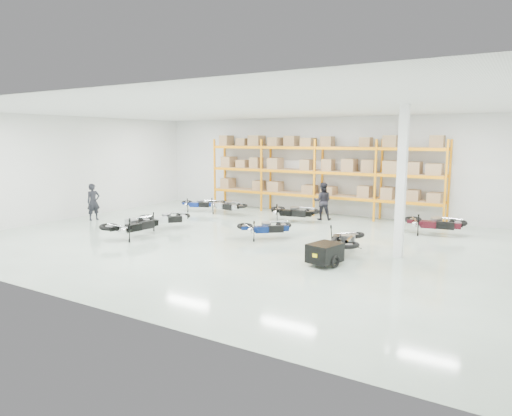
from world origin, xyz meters
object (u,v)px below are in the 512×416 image
Objects in this scene: moto_silver_left at (165,215)px; person_back at (322,201)px; moto_back_a at (199,201)px; person_left at (93,202)px; moto_black_far_left at (132,221)px; moto_back_b at (227,203)px; trailer at (325,253)px; moto_back_c at (293,209)px; moto_blue_centre at (265,224)px; moto_touring_right at (345,236)px; moto_back_d at (435,220)px.

person_back is (4.54, 5.03, 0.29)m from moto_silver_left.
moto_back_a is 4.93m from person_left.
moto_black_far_left is 6.01m from moto_back_b.
person_left is (-11.46, 1.58, 0.43)m from trailer.
moto_back_c reaches higher than moto_back_b.
moto_back_a reaches higher than trailer.
moto_back_a is at bearing -26.69° from moto_silver_left.
moto_blue_centre is at bearing -114.55° from moto_back_b.
moto_black_far_left reaches higher than trailer.
moto_black_far_left is (-4.11, -2.35, 0.08)m from moto_blue_centre.
moto_touring_right reaches higher than moto_blue_centre.
moto_back_a is at bearing 81.28° from moto_back_c.
moto_touring_right reaches higher than moto_back_a.
moto_back_d reaches higher than moto_back_c.
moto_touring_right is at bearing -103.44° from moto_back_b.
moto_back_a is (-1.74, 6.01, -0.11)m from moto_black_far_left.
moto_blue_centre is at bearing -176.12° from moto_back_c.
moto_back_b reaches higher than moto_back_a.
trailer is 0.84× the size of moto_back_c.
person_left is at bearing 127.62° from moto_back_a.
moto_back_a is 0.97× the size of person_back.
moto_touring_right reaches higher than trailer.
moto_black_far_left is at bearing -162.81° from moto_back_b.
moto_black_far_left is 1.10× the size of moto_touring_right.
moto_back_c is at bearing -47.02° from person_left.
person_back is at bearing -89.49° from moto_silver_left.
moto_back_a is 6.17m from person_back.
moto_touring_right is at bearing -143.36° from moto_back_c.
moto_back_b is at bearing -10.98° from person_back.
person_back is (-2.95, 6.79, 0.45)m from trailer.
moto_back_b reaches higher than trailer.
person_left is (-13.30, -4.39, 0.22)m from moto_back_d.
moto_touring_right is at bearing 103.66° from trailer.
moto_black_far_left is at bearing 117.47° from moto_back_d.
trailer is at bearing -172.39° from moto_black_far_left.
moto_silver_left is 0.89× the size of moto_black_far_left.
moto_blue_centre is 5.54m from moto_back_b.
person_back is at bearing -44.59° from moto_back_c.
person_left reaches higher than moto_blue_centre.
moto_back_a is at bearing 106.64° from moto_back_b.
person_left is (-4.10, -4.28, 0.25)m from moto_back_b.
moto_back_b is at bearing -112.97° from moto_back_a.
moto_back_b is 4.51m from person_back.
moto_touring_right is (7.30, 1.74, -0.05)m from moto_black_far_left.
moto_blue_centre is at bearing -70.84° from person_left.
moto_back_c is (-0.64, 3.46, 0.05)m from moto_blue_centre.
moto_silver_left reaches higher than trailer.
person_back reaches higher than moto_back_d.
person_back reaches higher than moto_silver_left.
person_left reaches higher than moto_silver_left.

